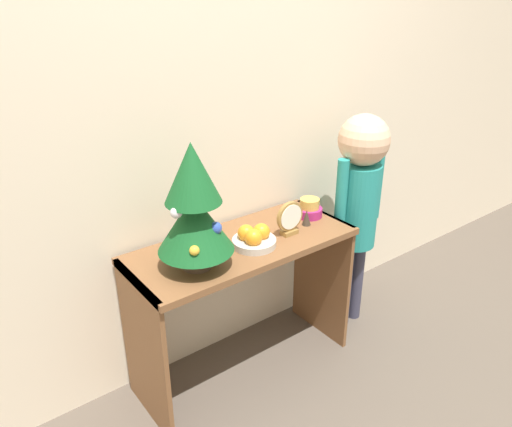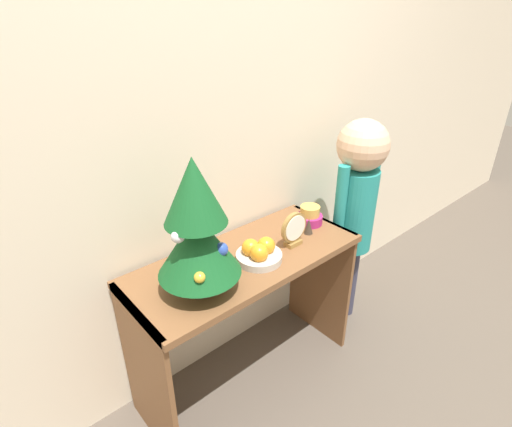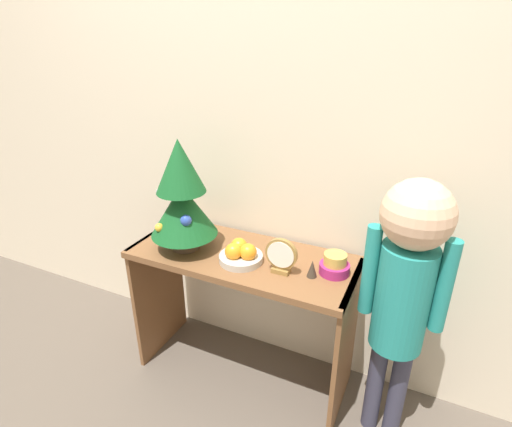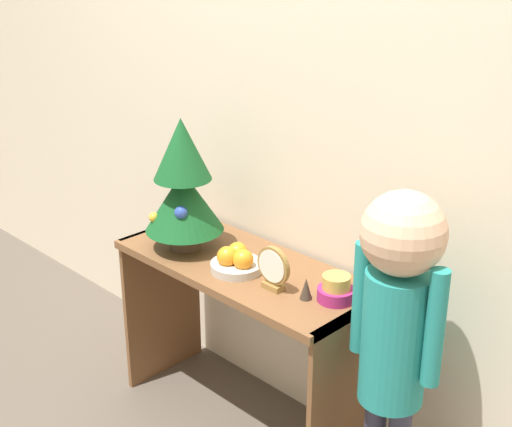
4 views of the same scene
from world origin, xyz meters
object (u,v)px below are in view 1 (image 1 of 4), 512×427
Objects in this scene: mini_tree at (194,208)px; desk_clock at (290,219)px; fruit_bowl at (254,238)px; singing_bowl at (309,209)px; child_figure at (359,190)px; figurine at (306,217)px.

mini_tree is 3.28× the size of desk_clock.
mini_tree is 2.69× the size of fruit_bowl.
fruit_bowl is at bearing 176.87° from desk_clock.
fruit_bowl is 1.22× the size of desk_clock.
singing_bowl is 0.29m from child_figure.
desk_clock is (-0.20, -0.09, 0.04)m from singing_bowl.
singing_bowl is 1.66× the size of figurine.
singing_bowl reaches higher than figurine.
desk_clock is 0.13× the size of child_figure.
child_figure reaches higher than singing_bowl.
figurine is (0.12, 0.03, -0.04)m from desk_clock.
fruit_bowl is 1.52× the size of singing_bowl.
fruit_bowl is at bearing 0.21° from mini_tree.
figurine is (-0.08, -0.06, -0.00)m from singing_bowl.
singing_bowl is 0.22m from desk_clock.
fruit_bowl is 2.52× the size of figurine.
desk_clock reaches higher than singing_bowl.
fruit_bowl reaches higher than figurine.
figurine is (0.60, 0.02, -0.22)m from mini_tree.
mini_tree is at bearing 178.85° from desk_clock.
fruit_bowl is at bearing -177.24° from figurine.
mini_tree reaches higher than figurine.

